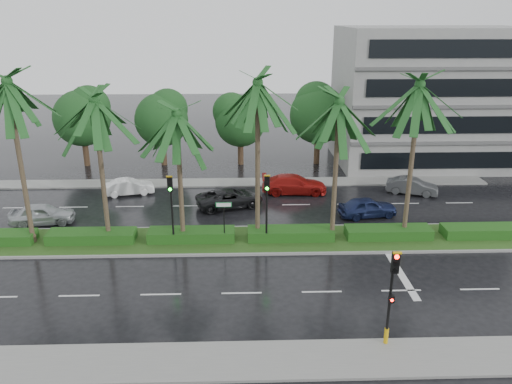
{
  "coord_description": "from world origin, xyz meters",
  "views": [
    {
      "loc": [
        0.05,
        -26.59,
        13.11
      ],
      "look_at": [
        0.91,
        1.5,
        2.99
      ],
      "focal_mm": 35.0,
      "sensor_mm": 36.0,
      "label": 1
    }
  ],
  "objects_px": {
    "signal_median_left": "(171,200)",
    "car_grey": "(412,186)",
    "car_darkgrey": "(230,198)",
    "car_blue": "(367,207)",
    "car_red": "(294,184)",
    "signal_near": "(391,294)",
    "street_sign": "(224,212)",
    "car_silver": "(42,214)",
    "car_white": "(129,187)"
  },
  "relations": [
    {
      "from": "signal_near",
      "to": "car_darkgrey",
      "type": "xyz_separation_m",
      "value": [
        -6.81,
        16.13,
        -1.84
      ]
    },
    {
      "from": "signal_median_left",
      "to": "car_darkgrey",
      "type": "height_order",
      "value": "signal_median_left"
    },
    {
      "from": "signal_near",
      "to": "car_silver",
      "type": "bearing_deg",
      "value": 144.74
    },
    {
      "from": "signal_median_left",
      "to": "car_red",
      "type": "relative_size",
      "value": 0.88
    },
    {
      "from": "car_white",
      "to": "car_darkgrey",
      "type": "bearing_deg",
      "value": -124.01
    },
    {
      "from": "car_silver",
      "to": "street_sign",
      "type": "bearing_deg",
      "value": -114.42
    },
    {
      "from": "signal_near",
      "to": "car_red",
      "type": "height_order",
      "value": "signal_near"
    },
    {
      "from": "street_sign",
      "to": "car_silver",
      "type": "xyz_separation_m",
      "value": [
        -12.03,
        3.58,
        -1.43
      ]
    },
    {
      "from": "street_sign",
      "to": "car_red",
      "type": "relative_size",
      "value": 0.52
    },
    {
      "from": "car_silver",
      "to": "car_blue",
      "type": "bearing_deg",
      "value": -96.2
    },
    {
      "from": "car_red",
      "to": "car_grey",
      "type": "xyz_separation_m",
      "value": [
        9.0,
        -0.45,
        -0.09
      ]
    },
    {
      "from": "street_sign",
      "to": "car_white",
      "type": "distance_m",
      "value": 11.91
    },
    {
      "from": "car_darkgrey",
      "to": "car_red",
      "type": "relative_size",
      "value": 0.96
    },
    {
      "from": "street_sign",
      "to": "car_grey",
      "type": "relative_size",
      "value": 0.68
    },
    {
      "from": "car_darkgrey",
      "to": "car_red",
      "type": "bearing_deg",
      "value": -78.74
    },
    {
      "from": "car_darkgrey",
      "to": "car_grey",
      "type": "bearing_deg",
      "value": -98.67
    },
    {
      "from": "street_sign",
      "to": "car_white",
      "type": "relative_size",
      "value": 0.7
    },
    {
      "from": "car_white",
      "to": "car_grey",
      "type": "distance_m",
      "value": 21.64
    },
    {
      "from": "signal_median_left",
      "to": "car_silver",
      "type": "xyz_separation_m",
      "value": [
        -9.03,
        3.77,
        -2.3
      ]
    },
    {
      "from": "signal_median_left",
      "to": "car_grey",
      "type": "distance_m",
      "value": 19.36
    },
    {
      "from": "car_silver",
      "to": "car_white",
      "type": "xyz_separation_m",
      "value": [
        4.5,
        5.52,
        -0.08
      ]
    },
    {
      "from": "car_silver",
      "to": "car_blue",
      "type": "xyz_separation_m",
      "value": [
        21.64,
        0.62,
        -0.02
      ]
    },
    {
      "from": "car_silver",
      "to": "car_darkgrey",
      "type": "bearing_deg",
      "value": -85.48
    },
    {
      "from": "car_blue",
      "to": "signal_near",
      "type": "bearing_deg",
      "value": 159.78
    },
    {
      "from": "signal_near",
      "to": "car_white",
      "type": "distance_m",
      "value": 23.98
    },
    {
      "from": "car_darkgrey",
      "to": "car_blue",
      "type": "relative_size",
      "value": 1.21
    },
    {
      "from": "car_silver",
      "to": "car_grey",
      "type": "distance_m",
      "value": 26.61
    },
    {
      "from": "street_sign",
      "to": "car_darkgrey",
      "type": "distance_m",
      "value": 6.43
    },
    {
      "from": "car_white",
      "to": "car_grey",
      "type": "relative_size",
      "value": 0.97
    },
    {
      "from": "car_white",
      "to": "car_blue",
      "type": "height_order",
      "value": "car_blue"
    },
    {
      "from": "signal_near",
      "to": "street_sign",
      "type": "xyz_separation_m",
      "value": [
        -7.0,
        9.87,
        -0.38
      ]
    },
    {
      "from": "car_darkgrey",
      "to": "car_blue",
      "type": "height_order",
      "value": "car_blue"
    },
    {
      "from": "signal_median_left",
      "to": "car_red",
      "type": "xyz_separation_m",
      "value": [
        8.1,
        9.2,
        -2.28
      ]
    },
    {
      "from": "car_blue",
      "to": "car_grey",
      "type": "xyz_separation_m",
      "value": [
        4.5,
        4.36,
        -0.04
      ]
    },
    {
      "from": "car_white",
      "to": "street_sign",
      "type": "bearing_deg",
      "value": -154.2
    },
    {
      "from": "car_darkgrey",
      "to": "car_grey",
      "type": "xyz_separation_m",
      "value": [
        13.91,
        2.3,
        -0.03
      ]
    },
    {
      "from": "car_silver",
      "to": "car_darkgrey",
      "type": "relative_size",
      "value": 0.86
    },
    {
      "from": "signal_near",
      "to": "car_silver",
      "type": "xyz_separation_m",
      "value": [
        -19.03,
        13.45,
        -1.81
      ]
    },
    {
      "from": "car_red",
      "to": "car_blue",
      "type": "relative_size",
      "value": 1.26
    },
    {
      "from": "car_white",
      "to": "car_red",
      "type": "height_order",
      "value": "car_red"
    },
    {
      "from": "signal_median_left",
      "to": "car_red",
      "type": "bearing_deg",
      "value": 48.63
    },
    {
      "from": "car_blue",
      "to": "car_grey",
      "type": "bearing_deg",
      "value": -55.63
    },
    {
      "from": "signal_near",
      "to": "car_grey",
      "type": "xyz_separation_m",
      "value": [
        7.1,
        18.44,
        -1.87
      ]
    },
    {
      "from": "car_white",
      "to": "car_darkgrey",
      "type": "distance_m",
      "value": 8.23
    },
    {
      "from": "signal_median_left",
      "to": "car_white",
      "type": "xyz_separation_m",
      "value": [
        -4.53,
        9.29,
        -2.39
      ]
    },
    {
      "from": "car_darkgrey",
      "to": "car_red",
      "type": "distance_m",
      "value": 5.63
    },
    {
      "from": "signal_median_left",
      "to": "car_blue",
      "type": "bearing_deg",
      "value": 19.18
    },
    {
      "from": "car_darkgrey",
      "to": "car_silver",
      "type": "bearing_deg",
      "value": 84.28
    },
    {
      "from": "signal_median_left",
      "to": "street_sign",
      "type": "distance_m",
      "value": 3.13
    },
    {
      "from": "car_white",
      "to": "car_blue",
      "type": "distance_m",
      "value": 17.82
    }
  ]
}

